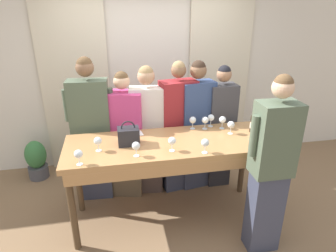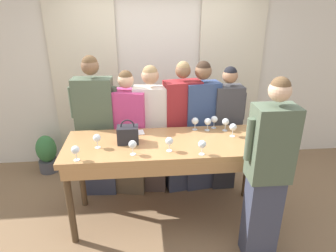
{
  "view_description": "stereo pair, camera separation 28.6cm",
  "coord_description": "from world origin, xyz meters",
  "px_view_note": "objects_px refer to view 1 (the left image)",
  "views": [
    {
      "loc": [
        -0.56,
        -2.81,
        2.37
      ],
      "look_at": [
        0.0,
        0.08,
        1.13
      ],
      "focal_mm": 32.0,
      "sensor_mm": 36.0,
      "label": 1
    },
    {
      "loc": [
        -0.28,
        -2.86,
        2.37
      ],
      "look_at": [
        0.0,
        0.08,
        1.13
      ],
      "focal_mm": 32.0,
      "sensor_mm": 36.0,
      "label": 2
    }
  ],
  "objects_px": {
    "wine_glass_back_mid": "(78,154)",
    "wine_glass_center_mid": "(193,120)",
    "guest_cream_sweater": "(148,131)",
    "guest_navy_coat": "(196,126)",
    "wine_glass_front_mid": "(222,120)",
    "wine_glass_front_right": "(172,141)",
    "potted_plant": "(36,159)",
    "wine_glass_front_left": "(98,141)",
    "guest_pink_top": "(125,137)",
    "tasting_bar": "(170,151)",
    "wine_glass_back_right": "(231,125)",
    "wine_glass_center_left": "(205,143)",
    "handbag": "(128,136)",
    "guest_olive_jacket": "(92,131)",
    "wine_bottle": "(254,123)",
    "wine_glass_center_right": "(136,146)",
    "guest_beige_cap": "(220,127)",
    "host_pouring": "(271,168)",
    "wine_glass_back_left": "(205,120)",
    "wine_glass_near_host": "(211,118)",
    "guest_striped_shirt": "(178,128)"
  },
  "relations": [
    {
      "from": "guest_beige_cap",
      "to": "potted_plant",
      "type": "height_order",
      "value": "guest_beige_cap"
    },
    {
      "from": "wine_glass_center_right",
      "to": "potted_plant",
      "type": "xyz_separation_m",
      "value": [
        -1.31,
        1.43,
        -0.79
      ]
    },
    {
      "from": "wine_glass_front_left",
      "to": "wine_glass_center_mid",
      "type": "distance_m",
      "value": 1.13
    },
    {
      "from": "wine_glass_center_left",
      "to": "wine_glass_back_left",
      "type": "bearing_deg",
      "value": 72.6
    },
    {
      "from": "handbag",
      "to": "wine_glass_front_right",
      "type": "relative_size",
      "value": 1.75
    },
    {
      "from": "wine_glass_front_left",
      "to": "guest_pink_top",
      "type": "xyz_separation_m",
      "value": [
        0.29,
        0.65,
        -0.27
      ]
    },
    {
      "from": "wine_glass_near_host",
      "to": "guest_striped_shirt",
      "type": "xyz_separation_m",
      "value": [
        -0.34,
        0.25,
        -0.21
      ]
    },
    {
      "from": "wine_glass_front_mid",
      "to": "handbag",
      "type": "bearing_deg",
      "value": -169.06
    },
    {
      "from": "wine_glass_back_mid",
      "to": "guest_cream_sweater",
      "type": "height_order",
      "value": "guest_cream_sweater"
    },
    {
      "from": "wine_glass_near_host",
      "to": "guest_olive_jacket",
      "type": "bearing_deg",
      "value": 169.75
    },
    {
      "from": "wine_glass_center_left",
      "to": "guest_striped_shirt",
      "type": "xyz_separation_m",
      "value": [
        -0.07,
        0.89,
        -0.21
      ]
    },
    {
      "from": "wine_glass_center_left",
      "to": "guest_pink_top",
      "type": "bearing_deg",
      "value": 129.91
    },
    {
      "from": "wine_glass_center_left",
      "to": "wine_glass_front_left",
      "type": "bearing_deg",
      "value": 166.85
    },
    {
      "from": "wine_glass_front_right",
      "to": "wine_glass_center_left",
      "type": "bearing_deg",
      "value": -18.12
    },
    {
      "from": "wine_glass_front_right",
      "to": "potted_plant",
      "type": "relative_size",
      "value": 0.26
    },
    {
      "from": "wine_bottle",
      "to": "wine_glass_near_host",
      "type": "relative_size",
      "value": 2.1
    },
    {
      "from": "handbag",
      "to": "guest_olive_jacket",
      "type": "bearing_deg",
      "value": 126.44
    },
    {
      "from": "wine_glass_front_right",
      "to": "potted_plant",
      "type": "xyz_separation_m",
      "value": [
        -1.67,
        1.39,
        -0.79
      ]
    },
    {
      "from": "tasting_bar",
      "to": "wine_glass_near_host",
      "type": "relative_size",
      "value": 14.68
    },
    {
      "from": "guest_striped_shirt",
      "to": "wine_glass_front_left",
      "type": "bearing_deg",
      "value": -146.0
    },
    {
      "from": "guest_beige_cap",
      "to": "host_pouring",
      "type": "xyz_separation_m",
      "value": [
        0.04,
        -1.21,
        0.08
      ]
    },
    {
      "from": "wine_bottle",
      "to": "wine_glass_center_right",
      "type": "xyz_separation_m",
      "value": [
        -1.36,
        -0.33,
        -0.01
      ]
    },
    {
      "from": "handbag",
      "to": "wine_glass_center_left",
      "type": "relative_size",
      "value": 1.75
    },
    {
      "from": "wine_glass_center_right",
      "to": "host_pouring",
      "type": "relative_size",
      "value": 0.08
    },
    {
      "from": "wine_bottle",
      "to": "guest_cream_sweater",
      "type": "relative_size",
      "value": 0.19
    },
    {
      "from": "wine_glass_center_mid",
      "to": "guest_navy_coat",
      "type": "bearing_deg",
      "value": 65.31
    },
    {
      "from": "wine_glass_front_right",
      "to": "potted_plant",
      "type": "height_order",
      "value": "wine_glass_front_right"
    },
    {
      "from": "handbag",
      "to": "guest_beige_cap",
      "type": "distance_m",
      "value": 1.36
    },
    {
      "from": "wine_glass_front_mid",
      "to": "wine_glass_center_mid",
      "type": "relative_size",
      "value": 1.0
    },
    {
      "from": "wine_bottle",
      "to": "wine_glass_back_mid",
      "type": "distance_m",
      "value": 1.93
    },
    {
      "from": "wine_glass_center_mid",
      "to": "wine_glass_back_left",
      "type": "xyz_separation_m",
      "value": [
        0.14,
        -0.03,
        0.0
      ]
    },
    {
      "from": "wine_glass_back_left",
      "to": "wine_glass_front_left",
      "type": "bearing_deg",
      "value": -164.7
    },
    {
      "from": "wine_glass_center_right",
      "to": "guest_navy_coat",
      "type": "bearing_deg",
      "value": 44.59
    },
    {
      "from": "wine_glass_back_mid",
      "to": "wine_glass_center_mid",
      "type": "bearing_deg",
      "value": 26.18
    },
    {
      "from": "wine_glass_front_mid",
      "to": "guest_olive_jacket",
      "type": "relative_size",
      "value": 0.08
    },
    {
      "from": "wine_glass_front_mid",
      "to": "wine_glass_center_mid",
      "type": "bearing_deg",
      "value": 170.53
    },
    {
      "from": "wine_glass_front_right",
      "to": "wine_glass_back_right",
      "type": "xyz_separation_m",
      "value": [
        0.73,
        0.28,
        0.0
      ]
    },
    {
      "from": "wine_glass_front_left",
      "to": "guest_olive_jacket",
      "type": "height_order",
      "value": "guest_olive_jacket"
    },
    {
      "from": "wine_glass_back_left",
      "to": "guest_olive_jacket",
      "type": "bearing_deg",
      "value": 166.47
    },
    {
      "from": "wine_glass_front_left",
      "to": "guest_cream_sweater",
      "type": "bearing_deg",
      "value": 48.44
    },
    {
      "from": "tasting_bar",
      "to": "wine_glass_back_right",
      "type": "height_order",
      "value": "wine_glass_back_right"
    },
    {
      "from": "wine_glass_back_mid",
      "to": "guest_beige_cap",
      "type": "xyz_separation_m",
      "value": [
        1.69,
        0.89,
        -0.24
      ]
    },
    {
      "from": "wine_glass_center_left",
      "to": "potted_plant",
      "type": "height_order",
      "value": "wine_glass_center_left"
    },
    {
      "from": "wine_glass_center_left",
      "to": "wine_glass_front_right",
      "type": "bearing_deg",
      "value": 161.88
    },
    {
      "from": "wine_glass_center_mid",
      "to": "wine_glass_back_mid",
      "type": "relative_size",
      "value": 1.0
    },
    {
      "from": "wine_glass_front_right",
      "to": "wine_bottle",
      "type": "bearing_deg",
      "value": 15.88
    },
    {
      "from": "wine_glass_center_left",
      "to": "potted_plant",
      "type": "xyz_separation_m",
      "value": [
        -1.98,
        1.5,
        -0.8
      ]
    },
    {
      "from": "wine_glass_front_right",
      "to": "wine_glass_front_left",
      "type": "bearing_deg",
      "value": 169.06
    },
    {
      "from": "tasting_bar",
      "to": "guest_pink_top",
      "type": "xyz_separation_m",
      "value": [
        -0.45,
        0.6,
        -0.06
      ]
    },
    {
      "from": "guest_navy_coat",
      "to": "wine_glass_center_right",
      "type": "bearing_deg",
      "value": -135.41
    }
  ]
}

